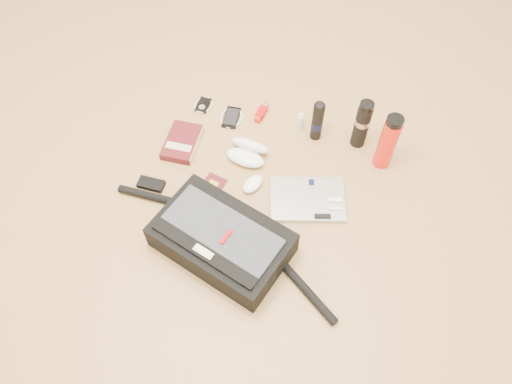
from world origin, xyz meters
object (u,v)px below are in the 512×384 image
at_px(messenger_bag, 221,240).
at_px(laptop, 308,200).
at_px(thermos_red, 388,142).
at_px(book, 182,142).
at_px(thermos_black, 362,124).

bearing_deg(messenger_bag, laptop, 65.60).
relative_size(laptop, thermos_red, 1.28).
bearing_deg(book, thermos_red, 7.32).
relative_size(thermos_black, thermos_red, 0.88).
bearing_deg(thermos_red, thermos_black, 152.99).
xyz_separation_m(book, thermos_red, (0.82, 0.25, 0.12)).
bearing_deg(messenger_bag, thermos_black, 75.70).
xyz_separation_m(messenger_bag, laptop, (0.23, 0.33, -0.05)).
height_order(messenger_bag, book, messenger_bag).
bearing_deg(laptop, thermos_red, 31.96).
xyz_separation_m(laptop, thermos_red, (0.22, 0.31, 0.13)).
bearing_deg(thermos_black, laptop, -104.17).
height_order(book, thermos_red, thermos_red).
relative_size(laptop, book, 1.59).
xyz_separation_m(messenger_bag, thermos_red, (0.45, 0.63, 0.07)).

